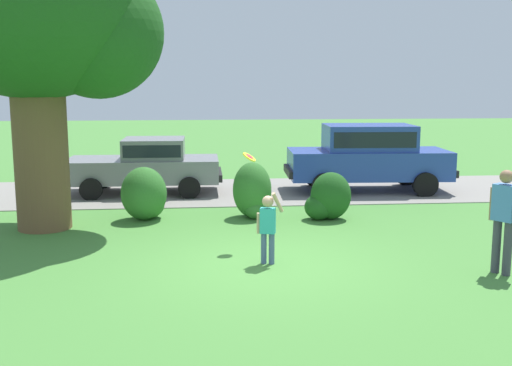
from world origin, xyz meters
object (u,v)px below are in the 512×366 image
at_px(oak_tree_large, 42,16).
at_px(frisbee, 249,157).
at_px(parked_sedan, 147,164).
at_px(child_thrower, 268,224).
at_px(parked_suv, 368,154).
at_px(adult_onlooker, 504,216).

distance_m(oak_tree_large, frisbee, 5.34).
relative_size(parked_sedan, child_thrower, 3.43).
height_order(parked_suv, frisbee, parked_suv).
xyz_separation_m(oak_tree_large, frisbee, (4.15, -1.97, -2.74)).
distance_m(oak_tree_large, parked_sedan, 5.61).
distance_m(parked_sedan, child_thrower, 7.58).
distance_m(frisbee, adult_onlooker, 4.59).
bearing_deg(child_thrower, oak_tree_large, 144.16).
bearing_deg(adult_onlooker, parked_sedan, 128.88).
bearing_deg(frisbee, parked_suv, 55.73).
bearing_deg(parked_sedan, adult_onlooker, -51.12).
xyz_separation_m(parked_suv, adult_onlooker, (0.15, -7.77, -0.09)).
xyz_separation_m(child_thrower, frisbee, (-0.23, 1.19, 1.02)).
xyz_separation_m(oak_tree_large, child_thrower, (4.37, -3.16, -3.76)).
bearing_deg(parked_suv, frisbee, -124.27).
height_order(oak_tree_large, parked_suv, oak_tree_large).
bearing_deg(parked_sedan, frisbee, -67.53).
distance_m(parked_sedan, frisbee, 6.44).
distance_m(oak_tree_large, adult_onlooker, 9.76).
xyz_separation_m(parked_suv, frisbee, (-3.86, -5.67, 0.66)).
bearing_deg(frisbee, oak_tree_large, 154.62).
height_order(child_thrower, frisbee, frisbee).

